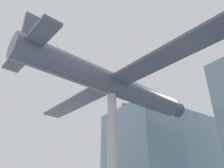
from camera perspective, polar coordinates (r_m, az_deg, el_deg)
glass_pavilion_left at (r=29.19m, az=14.71°, el=-18.81°), size 8.19×14.89×11.37m
support_pylon_central at (r=14.16m, az=0.00°, el=-17.56°), size 0.61×0.61×7.96m
suspended_airplane at (r=15.81m, az=0.58°, el=-0.18°), size 18.60×15.74×3.33m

